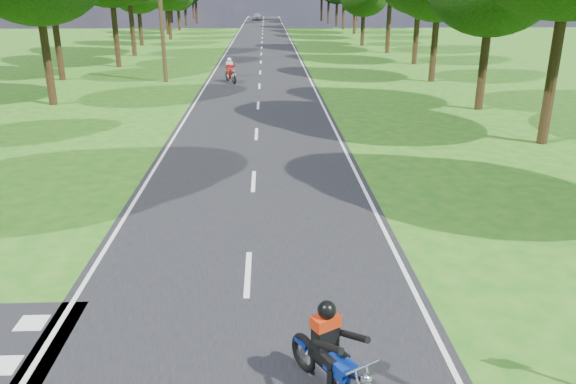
{
  "coord_description": "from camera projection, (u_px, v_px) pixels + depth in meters",
  "views": [
    {
      "loc": [
        0.44,
        -8.47,
        5.63
      ],
      "look_at": [
        0.92,
        4.0,
        1.1
      ],
      "focal_mm": 35.0,
      "sensor_mm": 36.0,
      "label": 1
    }
  ],
  "objects": [
    {
      "name": "road_markings",
      "position": [
        260.0,
        49.0,
        55.05
      ],
      "size": [
        7.4,
        140.0,
        0.01
      ],
      "color": "silver",
      "rests_on": "main_road"
    },
    {
      "name": "telegraph_pole",
      "position": [
        161.0,
        16.0,
        34.55
      ],
      "size": [
        1.2,
        0.26,
        8.0
      ],
      "color": "#382616",
      "rests_on": "ground"
    },
    {
      "name": "distant_car",
      "position": [
        257.0,
        16.0,
        105.64
      ],
      "size": [
        2.0,
        4.29,
        1.42
      ],
      "primitive_type": "imported",
      "rotation": [
        0.0,
        0.0,
        -0.08
      ],
      "color": "#AAADB1",
      "rests_on": "main_road"
    },
    {
      "name": "rider_near_blue",
      "position": [
        334.0,
        354.0,
        7.94
      ],
      "size": [
        1.42,
        1.85,
        1.49
      ],
      "primitive_type": null,
      "rotation": [
        0.0,
        0.0,
        0.53
      ],
      "color": "navy",
      "rests_on": "main_road"
    },
    {
      "name": "main_road",
      "position": [
        262.0,
        48.0,
        56.82
      ],
      "size": [
        7.0,
        140.0,
        0.02
      ],
      "primitive_type": "cube",
      "color": "black",
      "rests_on": "ground"
    },
    {
      "name": "rider_far_red",
      "position": [
        230.0,
        70.0,
        35.45
      ],
      "size": [
        1.18,
        1.92,
        1.52
      ],
      "primitive_type": null,
      "rotation": [
        0.0,
        0.0,
        0.34
      ],
      "color": "#9A0B0C",
      "rests_on": "main_road"
    },
    {
      "name": "ground",
      "position": [
        245.0,
        329.0,
        9.86
      ],
      "size": [
        160.0,
        160.0,
        0.0
      ],
      "primitive_type": "plane",
      "color": "#1F5D15",
      "rests_on": "ground"
    }
  ]
}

